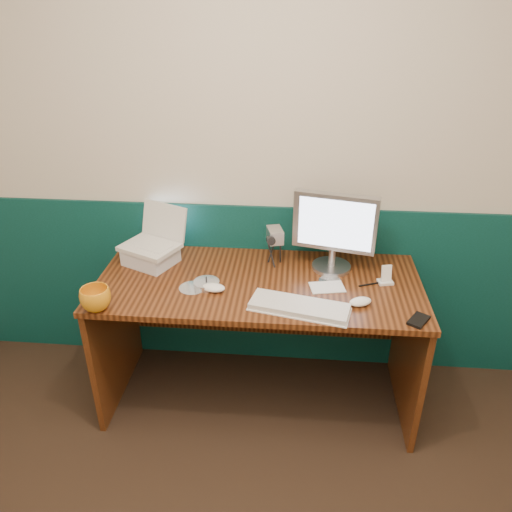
# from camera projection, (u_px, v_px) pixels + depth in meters

# --- Properties ---
(back_wall) EXTENTS (3.50, 0.04, 2.50)m
(back_wall) POSITION_uv_depth(u_px,v_px,m) (264.00, 161.00, 2.55)
(back_wall) COLOR beige
(back_wall) RESTS_ON ground
(wainscot) EXTENTS (3.48, 0.02, 1.00)m
(wainscot) POSITION_uv_depth(u_px,v_px,m) (263.00, 287.00, 2.89)
(wainscot) COLOR #07322B
(wainscot) RESTS_ON ground
(desk) EXTENTS (1.60, 0.70, 0.75)m
(desk) POSITION_uv_depth(u_px,v_px,m) (259.00, 342.00, 2.64)
(desk) COLOR #321609
(desk) RESTS_ON ground
(laptop_riser) EXTENTS (0.30, 0.28, 0.08)m
(laptop_riser) POSITION_uv_depth(u_px,v_px,m) (151.00, 256.00, 2.61)
(laptop_riser) COLOR silver
(laptop_riser) RESTS_ON desk
(laptop) EXTENTS (0.34, 0.31, 0.23)m
(laptop) POSITION_uv_depth(u_px,v_px,m) (148.00, 229.00, 2.54)
(laptop) COLOR silver
(laptop) RESTS_ON laptop_riser
(monitor) EXTENTS (0.43, 0.21, 0.41)m
(monitor) POSITION_uv_depth(u_px,v_px,m) (334.00, 232.00, 2.48)
(monitor) COLOR #ADADB2
(monitor) RESTS_ON desk
(keyboard) EXTENTS (0.46, 0.24, 0.03)m
(keyboard) POSITION_uv_depth(u_px,v_px,m) (299.00, 307.00, 2.23)
(keyboard) COLOR silver
(keyboard) RESTS_ON desk
(mouse_right) EXTENTS (0.12, 0.10, 0.04)m
(mouse_right) POSITION_uv_depth(u_px,v_px,m) (360.00, 302.00, 2.27)
(mouse_right) COLOR white
(mouse_right) RESTS_ON desk
(mouse_left) EXTENTS (0.12, 0.08, 0.04)m
(mouse_left) POSITION_uv_depth(u_px,v_px,m) (213.00, 288.00, 2.37)
(mouse_left) COLOR white
(mouse_left) RESTS_ON desk
(mug) EXTENTS (0.17, 0.17, 0.11)m
(mug) POSITION_uv_depth(u_px,v_px,m) (96.00, 299.00, 2.22)
(mug) COLOR orange
(mug) RESTS_ON desk
(camcorder) EXTENTS (0.12, 0.15, 0.20)m
(camcorder) POSITION_uv_depth(u_px,v_px,m) (275.00, 247.00, 2.57)
(camcorder) COLOR silver
(camcorder) RESTS_ON desk
(cd_spindle) EXTENTS (0.13, 0.13, 0.03)m
(cd_spindle) POSITION_uv_depth(u_px,v_px,m) (207.00, 284.00, 2.42)
(cd_spindle) COLOR silver
(cd_spindle) RESTS_ON desk
(cd_loose_a) EXTENTS (0.13, 0.13, 0.00)m
(cd_loose_a) POSITION_uv_depth(u_px,v_px,m) (193.00, 288.00, 2.41)
(cd_loose_a) COLOR silver
(cd_loose_a) RESTS_ON desk
(cd_loose_b) EXTENTS (0.11, 0.11, 0.00)m
(cd_loose_b) POSITION_uv_depth(u_px,v_px,m) (330.00, 281.00, 2.46)
(cd_loose_b) COLOR silver
(cd_loose_b) RESTS_ON desk
(pen) EXTENTS (0.14, 0.06, 0.01)m
(pen) POSITION_uv_depth(u_px,v_px,m) (372.00, 284.00, 2.43)
(pen) COLOR black
(pen) RESTS_ON desk
(papers) EXTENTS (0.18, 0.14, 0.00)m
(papers) POSITION_uv_depth(u_px,v_px,m) (327.00, 287.00, 2.41)
(papers) COLOR silver
(papers) RESTS_ON desk
(dock) EXTENTS (0.08, 0.07, 0.01)m
(dock) POSITION_uv_depth(u_px,v_px,m) (385.00, 282.00, 2.44)
(dock) COLOR white
(dock) RESTS_ON desk
(music_player) EXTENTS (0.05, 0.03, 0.08)m
(music_player) POSITION_uv_depth(u_px,v_px,m) (386.00, 273.00, 2.42)
(music_player) COLOR white
(music_player) RESTS_ON dock
(pda) EXTENTS (0.12, 0.13, 0.01)m
(pda) POSITION_uv_depth(u_px,v_px,m) (419.00, 320.00, 2.16)
(pda) COLOR black
(pda) RESTS_ON desk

